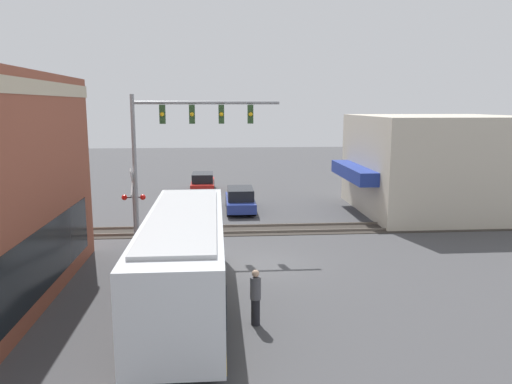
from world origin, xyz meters
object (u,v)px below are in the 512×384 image
object	(u,v)px
crossing_signal	(134,197)
parked_car_red	(203,183)
pedestrian_near_bus	(256,297)
city_bus	(185,256)
parked_car_blue	(240,200)

from	to	relation	value
crossing_signal	parked_car_red	xyz separation A→B (m)	(14.67, -3.00, -1.60)
crossing_signal	pedestrian_near_bus	bearing A→B (deg)	-152.22
city_bus	parked_car_red	world-z (taller)	city_bus
crossing_signal	pedestrian_near_bus	size ratio (longest dim) A/B	2.12
parked_car_red	parked_car_blue	bearing A→B (deg)	-161.17
parked_car_blue	pedestrian_near_bus	size ratio (longest dim) A/B	2.71
crossing_signal	pedestrian_near_bus	xyz separation A→B (m)	(-9.99, -5.26, -1.38)
crossing_signal	parked_car_blue	xyz separation A→B (m)	(7.05, -5.60, -1.58)
crossing_signal	parked_car_red	bearing A→B (deg)	-11.57
pedestrian_near_bus	crossing_signal	bearing A→B (deg)	27.78
city_bus	pedestrian_near_bus	bearing A→B (deg)	-126.44
city_bus	parked_car_blue	world-z (taller)	city_bus
pedestrian_near_bus	city_bus	bearing A→B (deg)	53.56
parked_car_blue	city_bus	bearing A→B (deg)	170.40
parked_car_blue	parked_car_red	distance (m)	8.05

